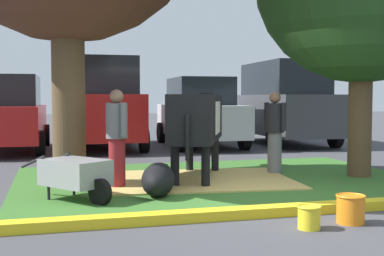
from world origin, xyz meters
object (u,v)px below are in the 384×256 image
Objects in this scene: bucket_orange at (351,209)px; sedan_red at (8,115)px; suv_black at (103,103)px; calf_lying at (158,179)px; person_handler at (117,136)px; cow_holstein at (198,118)px; sedan_silver at (200,113)px; bucket_yellow at (309,217)px; person_visitor_near at (275,130)px; wheelbarrow at (76,174)px; suv_dark_grey at (284,103)px.

bucket_orange is 10.33m from sedan_red.
bucket_orange is 9.85m from suv_black.
calf_lying is 0.86× the size of person_handler.
sedan_silver is at bearing 73.42° from cow_holstein.
suv_black is (-1.07, 6.05, 0.20)m from cow_holstein.
sedan_silver reaches higher than person_handler.
person_visitor_near is at bearing 70.88° from bucket_yellow.
sedan_silver is at bearing 84.19° from bucket_orange.
cow_holstein is 1.86m from calf_lying.
sedan_red is at bearing -178.40° from sedan_silver.
cow_holstein is at bearing -106.58° from sedan_silver.
bucket_orange is at bearing -101.20° from person_visitor_near.
person_handler is 5.79× the size of bucket_yellow.
cow_holstein reaches higher than calf_lying.
person_visitor_near is at bearing 78.80° from bucket_orange.
sedan_silver is (2.74, 7.23, 0.75)m from calf_lying.
cow_holstein is 2.24× the size of calf_lying.
suv_black reaches higher than cow_holstein.
wheelbarrow is 8.36m from sedan_silver.
person_visitor_near is at bearing -92.37° from sedan_silver.
suv_black reaches higher than bucket_yellow.
calf_lying is 7.59m from sedan_red.
suv_dark_grey is at bearing 52.83° from cow_holstein.
sedan_silver is at bearing 63.53° from person_handler.
sedan_silver is at bearing 1.60° from sedan_red.
wheelbarrow is 0.31× the size of suv_black.
suv_black is (2.55, 0.31, 0.29)m from sedan_red.
sedan_silver is (3.91, 7.36, 0.60)m from wheelbarrow.
person_visitor_near reaches higher than bucket_yellow.
person_handler is 0.34× the size of suv_black.
suv_black is at bearing 113.37° from person_visitor_near.
calf_lying is 2.62m from bucket_yellow.
cow_holstein is 6.78m from sedan_red.
cow_holstein is 1.92× the size of person_handler.
person_visitor_near is at bearing 13.45° from person_handler.
person_visitor_near is (1.51, 0.08, -0.25)m from cow_holstein.
suv_black is (0.43, 6.69, 0.44)m from person_handler.
cow_holstein is at bearing -57.82° from sedan_red.
person_handler is 1.01× the size of person_visitor_near.
sedan_red is at bearing -179.10° from suv_dark_grey.
sedan_red is at bearing 108.34° from person_handler.
suv_dark_grey is (2.93, 5.79, 0.45)m from person_visitor_near.
calf_lying is at bearing -150.40° from person_visitor_near.
sedan_red is at bearing -173.13° from suv_black.
suv_dark_grey is at bearing 52.99° from calf_lying.
suv_black is 1.05× the size of sedan_silver.
suv_dark_grey is at bearing 68.81° from bucket_orange.
cow_holstein is 1.65m from person_handler.
sedan_red is at bearing 115.34° from bucket_orange.
person_visitor_near is 5.82m from sedan_silver.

